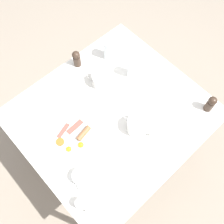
% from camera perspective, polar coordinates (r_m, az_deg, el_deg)
% --- Properties ---
extents(ground_plane, '(8.00, 8.00, 0.00)m').
position_cam_1_polar(ground_plane, '(2.28, 0.00, -8.78)').
color(ground_plane, gray).
extents(table, '(0.98, 1.07, 0.76)m').
position_cam_1_polar(table, '(1.64, 0.00, -1.45)').
color(table, silver).
rests_on(table, ground_plane).
extents(breakfast_plate, '(0.27, 0.27, 0.04)m').
position_cam_1_polar(breakfast_plate, '(1.51, -8.43, -5.74)').
color(breakfast_plate, white).
rests_on(breakfast_plate, table).
extents(teapot_near, '(0.20, 0.13, 0.12)m').
position_cam_1_polar(teapot_near, '(1.49, 5.70, -2.92)').
color(teapot_near, white).
rests_on(teapot_near, table).
extents(teapot_far, '(0.19, 0.13, 0.12)m').
position_cam_1_polar(teapot_far, '(1.64, -2.22, 7.31)').
color(teapot_far, white).
rests_on(teapot_far, table).
extents(teacup_with_saucer_left, '(0.14, 0.14, 0.06)m').
position_cam_1_polar(teacup_with_saucer_left, '(1.43, -6.72, -13.91)').
color(teacup_with_saucer_left, white).
rests_on(teacup_with_saucer_left, table).
extents(water_glass_tall, '(0.07, 0.07, 0.14)m').
position_cam_1_polar(water_glass_tall, '(1.74, -0.74, 13.39)').
color(water_glass_tall, white).
rests_on(water_glass_tall, table).
extents(water_glass_short, '(0.07, 0.07, 0.14)m').
position_cam_1_polar(water_glass_short, '(1.66, 4.53, 9.47)').
color(water_glass_short, white).
rests_on(water_glass_short, table).
extents(creamer_jug, '(0.08, 0.05, 0.07)m').
position_cam_1_polar(creamer_jug, '(1.40, -6.73, -19.34)').
color(creamer_jug, white).
rests_on(creamer_jug, table).
extents(pepper_grinder, '(0.05, 0.05, 0.12)m').
position_cam_1_polar(pepper_grinder, '(1.72, -7.71, 11.50)').
color(pepper_grinder, '#38281E').
rests_on(pepper_grinder, table).
extents(salt_grinder, '(0.05, 0.05, 0.12)m').
position_cam_1_polar(salt_grinder, '(1.63, 20.68, 1.73)').
color(salt_grinder, '#38281E').
rests_on(salt_grinder, table).
extents(fork_by_plate, '(0.08, 0.16, 0.00)m').
position_cam_1_polar(fork_by_plate, '(1.45, 2.72, -13.11)').
color(fork_by_plate, silver).
rests_on(fork_by_plate, table).
extents(knife_by_plate, '(0.20, 0.04, 0.00)m').
position_cam_1_polar(knife_by_plate, '(1.66, 8.18, 4.74)').
color(knife_by_plate, silver).
rests_on(knife_by_plate, table).
extents(spoon_for_tea, '(0.15, 0.02, 0.00)m').
position_cam_1_polar(spoon_for_tea, '(1.62, -15.41, -0.90)').
color(spoon_for_tea, silver).
rests_on(spoon_for_tea, table).
extents(fork_spare, '(0.10, 0.17, 0.00)m').
position_cam_1_polar(fork_spare, '(1.61, 14.25, -1.14)').
color(fork_spare, silver).
rests_on(fork_spare, table).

